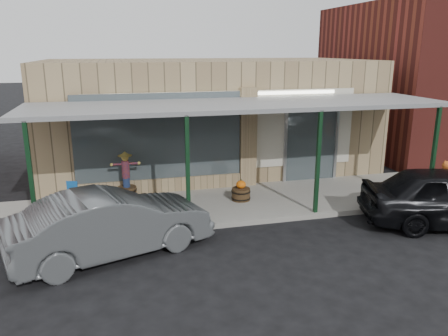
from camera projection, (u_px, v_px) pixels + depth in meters
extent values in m
plane|color=black|center=(283.00, 258.00, 9.90)|extent=(120.00, 120.00, 0.00)
cube|color=gray|center=(239.00, 203.00, 13.25)|extent=(40.00, 3.20, 0.15)
cube|color=tan|center=(207.00, 115.00, 17.02)|extent=(12.00, 6.00, 4.20)
cube|color=#444F53|center=(159.00, 138.00, 13.61)|extent=(5.20, 0.06, 2.80)
cube|color=#444F53|center=(311.00, 142.00, 15.06)|extent=(1.80, 0.06, 2.80)
cube|color=tan|center=(248.00, 140.00, 14.39)|extent=(0.55, 0.30, 3.40)
cube|color=tan|center=(161.00, 185.00, 14.06)|extent=(5.20, 0.30, 0.50)
cube|color=beige|center=(227.00, 131.00, 14.21)|extent=(9.00, 0.02, 2.60)
cube|color=white|center=(227.00, 94.00, 13.87)|extent=(7.50, 0.03, 0.10)
cube|color=slate|center=(240.00, 105.00, 12.47)|extent=(12.00, 3.00, 0.12)
cube|color=#10321A|center=(32.00, 183.00, 10.21)|extent=(0.10, 0.10, 2.95)
cube|color=#10321A|center=(188.00, 173.00, 11.08)|extent=(0.10, 0.10, 2.95)
cube|color=#10321A|center=(318.00, 164.00, 11.93)|extent=(0.10, 0.10, 2.95)
cube|color=#10321A|center=(434.00, 156.00, 12.80)|extent=(0.10, 0.10, 2.95)
cylinder|color=#44331B|center=(127.00, 193.00, 13.33)|extent=(0.72, 0.72, 0.38)
cylinder|color=navy|center=(126.00, 182.00, 13.24)|extent=(0.26, 0.26, 0.29)
cylinder|color=maroon|center=(126.00, 169.00, 13.14)|extent=(0.29, 0.29, 0.53)
sphere|color=gold|center=(125.00, 158.00, 13.04)|extent=(0.21, 0.21, 0.21)
cone|color=gold|center=(125.00, 154.00, 13.01)|extent=(0.34, 0.34, 0.13)
cylinder|color=#44331B|center=(241.00, 194.00, 13.23)|extent=(0.65, 0.65, 0.37)
ellipsoid|color=orange|center=(241.00, 185.00, 13.15)|extent=(0.30, 0.30, 0.24)
cylinder|color=#4C471E|center=(241.00, 180.00, 13.11)|extent=(0.04, 0.04, 0.06)
cylinder|color=gray|center=(74.00, 211.00, 10.88)|extent=(0.04, 0.04, 1.04)
cube|color=#1658A8|center=(72.00, 186.00, 10.71)|extent=(0.26, 0.10, 0.27)
ellipsoid|color=#CA6523|center=(447.00, 177.00, 12.39)|extent=(0.36, 0.30, 0.46)
sphere|color=#CA6523|center=(447.00, 166.00, 12.35)|extent=(0.26, 0.26, 0.26)
cylinder|color=#1B7C38|center=(447.00, 171.00, 12.34)|extent=(0.18, 0.18, 0.02)
imported|color=#575B5E|center=(111.00, 224.00, 9.92)|extent=(4.82, 2.96, 1.50)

